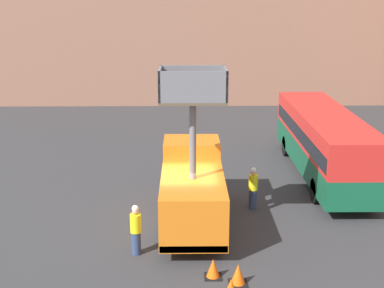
{
  "coord_description": "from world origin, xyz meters",
  "views": [
    {
      "loc": [
        0.07,
        -18.67,
        8.69
      ],
      "look_at": [
        0.35,
        1.41,
        3.0
      ],
      "focal_mm": 50.0,
      "sensor_mm": 36.0,
      "label": 1
    }
  ],
  "objects_px": {
    "traffic_cone_far_side": "(213,269)",
    "city_bus": "(324,139)",
    "utility_truck": "(192,186)",
    "road_worker_directing": "(253,188)",
    "traffic_cone_mid_road": "(238,275)",
    "road_worker_near_truck": "(136,230)"
  },
  "relations": [
    {
      "from": "utility_truck",
      "to": "traffic_cone_far_side",
      "type": "height_order",
      "value": "utility_truck"
    },
    {
      "from": "road_worker_near_truck",
      "to": "traffic_cone_mid_road",
      "type": "bearing_deg",
      "value": 83.75
    },
    {
      "from": "utility_truck",
      "to": "road_worker_directing",
      "type": "height_order",
      "value": "utility_truck"
    },
    {
      "from": "road_worker_near_truck",
      "to": "traffic_cone_mid_road",
      "type": "xyz_separation_m",
      "value": [
        3.31,
        -2.02,
        -0.59
      ]
    },
    {
      "from": "utility_truck",
      "to": "traffic_cone_mid_road",
      "type": "bearing_deg",
      "value": -73.27
    },
    {
      "from": "utility_truck",
      "to": "traffic_cone_far_side",
      "type": "bearing_deg",
      "value": -81.65
    },
    {
      "from": "traffic_cone_far_side",
      "to": "city_bus",
      "type": "bearing_deg",
      "value": 58.81
    },
    {
      "from": "utility_truck",
      "to": "road_worker_directing",
      "type": "xyz_separation_m",
      "value": [
        2.55,
        1.56,
        -0.67
      ]
    },
    {
      "from": "utility_truck",
      "to": "city_bus",
      "type": "height_order",
      "value": "utility_truck"
    },
    {
      "from": "city_bus",
      "to": "traffic_cone_mid_road",
      "type": "height_order",
      "value": "city_bus"
    },
    {
      "from": "utility_truck",
      "to": "traffic_cone_far_side",
      "type": "relative_size",
      "value": 10.03
    },
    {
      "from": "utility_truck",
      "to": "city_bus",
      "type": "relative_size",
      "value": 0.56
    },
    {
      "from": "city_bus",
      "to": "road_worker_directing",
      "type": "xyz_separation_m",
      "value": [
        -3.91,
        -4.05,
        -0.98
      ]
    },
    {
      "from": "city_bus",
      "to": "traffic_cone_mid_road",
      "type": "xyz_separation_m",
      "value": [
        -5.11,
        -10.1,
        -1.56
      ]
    },
    {
      "from": "utility_truck",
      "to": "traffic_cone_mid_road",
      "type": "xyz_separation_m",
      "value": [
        1.35,
        -4.49,
        -1.24
      ]
    },
    {
      "from": "utility_truck",
      "to": "road_worker_near_truck",
      "type": "height_order",
      "value": "utility_truck"
    },
    {
      "from": "city_bus",
      "to": "traffic_cone_far_side",
      "type": "bearing_deg",
      "value": 149.44
    },
    {
      "from": "road_worker_directing",
      "to": "city_bus",
      "type": "bearing_deg",
      "value": -173.37
    },
    {
      "from": "road_worker_near_truck",
      "to": "traffic_cone_far_side",
      "type": "distance_m",
      "value": 3.08
    },
    {
      "from": "traffic_cone_mid_road",
      "to": "traffic_cone_far_side",
      "type": "xyz_separation_m",
      "value": [
        -0.75,
        0.42,
        -0.02
      ]
    },
    {
      "from": "road_worker_directing",
      "to": "traffic_cone_far_side",
      "type": "xyz_separation_m",
      "value": [
        -1.95,
        -5.63,
        -0.6
      ]
    },
    {
      "from": "utility_truck",
      "to": "traffic_cone_mid_road",
      "type": "relative_size",
      "value": 9.47
    }
  ]
}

